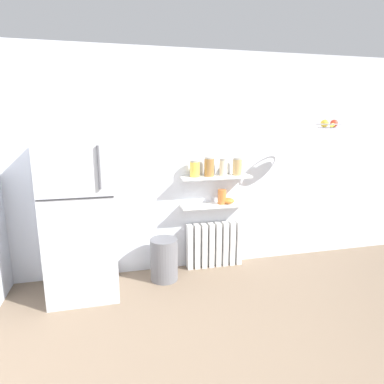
{
  "coord_description": "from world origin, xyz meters",
  "views": [
    {
      "loc": [
        -1.03,
        -1.74,
        1.81
      ],
      "look_at": [
        -0.22,
        1.6,
        1.05
      ],
      "focal_mm": 30.33,
      "sensor_mm": 36.0,
      "label": 1
    }
  ],
  "objects_px": {
    "storage_jar_0": "(195,169)",
    "trash_bin": "(164,259)",
    "storage_jar_2": "(223,167)",
    "vase": "(222,197)",
    "storage_jar_1": "(209,167)",
    "radiator": "(214,245)",
    "shelf_bowl": "(228,201)",
    "storage_jar_3": "(237,167)",
    "hanging_fruit_basket": "(329,125)",
    "refrigerator": "(81,216)"
  },
  "relations": [
    {
      "from": "storage_jar_3",
      "to": "shelf_bowl",
      "type": "xyz_separation_m",
      "value": [
        -0.11,
        0.0,
        -0.42
      ]
    },
    {
      "from": "vase",
      "to": "storage_jar_1",
      "type": "bearing_deg",
      "value": 180.0
    },
    {
      "from": "storage_jar_1",
      "to": "trash_bin",
      "type": "bearing_deg",
      "value": -162.96
    },
    {
      "from": "storage_jar_3",
      "to": "refrigerator",
      "type": "bearing_deg",
      "value": -172.44
    },
    {
      "from": "radiator",
      "to": "storage_jar_3",
      "type": "xyz_separation_m",
      "value": [
        0.26,
        -0.03,
        0.99
      ]
    },
    {
      "from": "storage_jar_0",
      "to": "vase",
      "type": "xyz_separation_m",
      "value": [
        0.34,
        0.0,
        -0.35
      ]
    },
    {
      "from": "storage_jar_3",
      "to": "radiator",
      "type": "bearing_deg",
      "value": 173.54
    },
    {
      "from": "storage_jar_0",
      "to": "storage_jar_3",
      "type": "bearing_deg",
      "value": 0.0
    },
    {
      "from": "storage_jar_3",
      "to": "hanging_fruit_basket",
      "type": "height_order",
      "value": "hanging_fruit_basket"
    },
    {
      "from": "storage_jar_0",
      "to": "shelf_bowl",
      "type": "xyz_separation_m",
      "value": [
        0.42,
        0.0,
        -0.41
      ]
    },
    {
      "from": "storage_jar_3",
      "to": "hanging_fruit_basket",
      "type": "distance_m",
      "value": 1.13
    },
    {
      "from": "shelf_bowl",
      "to": "trash_bin",
      "type": "relative_size",
      "value": 0.32
    },
    {
      "from": "storage_jar_0",
      "to": "trash_bin",
      "type": "height_order",
      "value": "storage_jar_0"
    },
    {
      "from": "storage_jar_0",
      "to": "refrigerator",
      "type": "bearing_deg",
      "value": -169.34
    },
    {
      "from": "storage_jar_2",
      "to": "vase",
      "type": "distance_m",
      "value": 0.36
    },
    {
      "from": "storage_jar_2",
      "to": "refrigerator",
      "type": "bearing_deg",
      "value": -171.63
    },
    {
      "from": "storage_jar_3",
      "to": "shelf_bowl",
      "type": "bearing_deg",
      "value": 180.0
    },
    {
      "from": "storage_jar_2",
      "to": "trash_bin",
      "type": "relative_size",
      "value": 0.42
    },
    {
      "from": "shelf_bowl",
      "to": "hanging_fruit_basket",
      "type": "bearing_deg",
      "value": -19.84
    },
    {
      "from": "radiator",
      "to": "storage_jar_2",
      "type": "distance_m",
      "value": 0.99
    },
    {
      "from": "trash_bin",
      "to": "hanging_fruit_basket",
      "type": "height_order",
      "value": "hanging_fruit_basket"
    },
    {
      "from": "storage_jar_2",
      "to": "vase",
      "type": "relative_size",
      "value": 1.15
    },
    {
      "from": "refrigerator",
      "to": "storage_jar_0",
      "type": "relative_size",
      "value": 8.67
    },
    {
      "from": "radiator",
      "to": "hanging_fruit_basket",
      "type": "height_order",
      "value": "hanging_fruit_basket"
    },
    {
      "from": "vase",
      "to": "shelf_bowl",
      "type": "relative_size",
      "value": 1.15
    },
    {
      "from": "shelf_bowl",
      "to": "refrigerator",
      "type": "bearing_deg",
      "value": -171.96
    },
    {
      "from": "vase",
      "to": "hanging_fruit_basket",
      "type": "height_order",
      "value": "hanging_fruit_basket"
    },
    {
      "from": "storage_jar_2",
      "to": "shelf_bowl",
      "type": "distance_m",
      "value": 0.42
    },
    {
      "from": "storage_jar_1",
      "to": "storage_jar_3",
      "type": "xyz_separation_m",
      "value": [
        0.35,
        0.0,
        -0.01
      ]
    },
    {
      "from": "vase",
      "to": "storage_jar_2",
      "type": "bearing_deg",
      "value": 0.0
    },
    {
      "from": "vase",
      "to": "shelf_bowl",
      "type": "height_order",
      "value": "vase"
    },
    {
      "from": "storage_jar_3",
      "to": "trash_bin",
      "type": "relative_size",
      "value": 0.43
    },
    {
      "from": "storage_jar_0",
      "to": "storage_jar_3",
      "type": "xyz_separation_m",
      "value": [
        0.53,
        0.0,
        0.01
      ]
    },
    {
      "from": "storage_jar_0",
      "to": "trash_bin",
      "type": "relative_size",
      "value": 0.4
    },
    {
      "from": "storage_jar_1",
      "to": "trash_bin",
      "type": "relative_size",
      "value": 0.47
    },
    {
      "from": "hanging_fruit_basket",
      "to": "vase",
      "type": "bearing_deg",
      "value": 161.44
    },
    {
      "from": "radiator",
      "to": "vase",
      "type": "height_order",
      "value": "vase"
    },
    {
      "from": "trash_bin",
      "to": "storage_jar_3",
      "type": "bearing_deg",
      "value": 10.81
    },
    {
      "from": "storage_jar_2",
      "to": "hanging_fruit_basket",
      "type": "height_order",
      "value": "hanging_fruit_basket"
    },
    {
      "from": "radiator",
      "to": "storage_jar_3",
      "type": "distance_m",
      "value": 1.02
    },
    {
      "from": "refrigerator",
      "to": "trash_bin",
      "type": "height_order",
      "value": "refrigerator"
    },
    {
      "from": "trash_bin",
      "to": "vase",
      "type": "bearing_deg",
      "value": 13.42
    },
    {
      "from": "storage_jar_0",
      "to": "storage_jar_2",
      "type": "relative_size",
      "value": 0.95
    },
    {
      "from": "refrigerator",
      "to": "shelf_bowl",
      "type": "distance_m",
      "value": 1.71
    },
    {
      "from": "storage_jar_3",
      "to": "hanging_fruit_basket",
      "type": "relative_size",
      "value": 0.7
    },
    {
      "from": "storage_jar_3",
      "to": "trash_bin",
      "type": "distance_m",
      "value": 1.4
    },
    {
      "from": "storage_jar_0",
      "to": "shelf_bowl",
      "type": "height_order",
      "value": "storage_jar_0"
    },
    {
      "from": "refrigerator",
      "to": "vase",
      "type": "bearing_deg",
      "value": 8.43
    },
    {
      "from": "vase",
      "to": "hanging_fruit_basket",
      "type": "distance_m",
      "value": 1.47
    },
    {
      "from": "storage_jar_1",
      "to": "storage_jar_3",
      "type": "height_order",
      "value": "storage_jar_1"
    }
  ]
}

